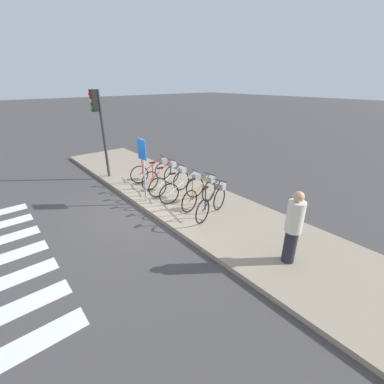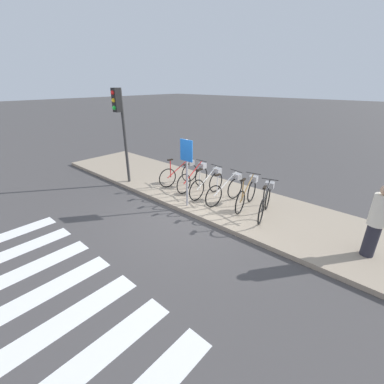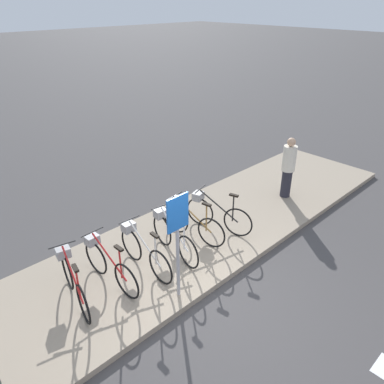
{
  "view_description": "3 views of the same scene",
  "coord_description": "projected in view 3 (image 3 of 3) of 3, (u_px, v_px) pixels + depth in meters",
  "views": [
    {
      "loc": [
        6.29,
        -3.33,
        3.66
      ],
      "look_at": [
        1.18,
        0.93,
        0.76
      ],
      "focal_mm": 24.0,
      "sensor_mm": 36.0,
      "label": 1
    },
    {
      "loc": [
        4.4,
        -4.8,
        3.54
      ],
      "look_at": [
        -0.12,
        0.26,
        0.63
      ],
      "focal_mm": 24.0,
      "sensor_mm": 36.0,
      "label": 2
    },
    {
      "loc": [
        -3.68,
        -3.51,
        4.83
      ],
      "look_at": [
        1.01,
        1.36,
        1.28
      ],
      "focal_mm": 35.0,
      "sensor_mm": 36.0,
      "label": 3
    }
  ],
  "objects": [
    {
      "name": "parked_bicycle_3",
      "position": [
        172.0,
        234.0,
        7.55
      ],
      "size": [
        0.46,
        1.61,
        1.0
      ],
      "color": "black",
      "rests_on": "sidewalk"
    },
    {
      "name": "parked_bicycle_2",
      "position": [
        142.0,
        249.0,
        7.12
      ],
      "size": [
        0.46,
        1.62,
        1.0
      ],
      "color": "black",
      "rests_on": "sidewalk"
    },
    {
      "name": "parked_bicycle_1",
      "position": [
        107.0,
        262.0,
        6.76
      ],
      "size": [
        0.46,
        1.62,
        1.0
      ],
      "color": "black",
      "rests_on": "sidewalk"
    },
    {
      "name": "pedestrian",
      "position": [
        288.0,
        167.0,
        9.56
      ],
      "size": [
        0.34,
        0.34,
        1.61
      ],
      "color": "#23232D",
      "rests_on": "sidewalk"
    },
    {
      "name": "sign_post",
      "position": [
        178.0,
        230.0,
        6.03
      ],
      "size": [
        0.44,
        0.07,
        1.99
      ],
      "color": "#99999E",
      "rests_on": "sidewalk"
    },
    {
      "name": "ground_plane",
      "position": [
        204.0,
        298.0,
        6.74
      ],
      "size": [
        120.0,
        120.0,
        0.0
      ],
      "primitive_type": "plane",
      "color": "#423F3F"
    },
    {
      "name": "sidewalk",
      "position": [
        153.0,
        259.0,
        7.64
      ],
      "size": [
        14.68,
        2.9,
        0.12
      ],
      "color": "gray",
      "rests_on": "ground_plane"
    },
    {
      "name": "parked_bicycle_4",
      "position": [
        189.0,
        220.0,
        8.03
      ],
      "size": [
        0.47,
        1.6,
        1.0
      ],
      "color": "black",
      "rests_on": "sidewalk"
    },
    {
      "name": "parked_bicycle_5",
      "position": [
        215.0,
        212.0,
        8.34
      ],
      "size": [
        0.6,
        1.57,
        1.0
      ],
      "color": "black",
      "rests_on": "sidewalk"
    },
    {
      "name": "parked_bicycle_0",
      "position": [
        72.0,
        279.0,
        6.36
      ],
      "size": [
        0.52,
        1.59,
        1.0
      ],
      "color": "black",
      "rests_on": "sidewalk"
    }
  ]
}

